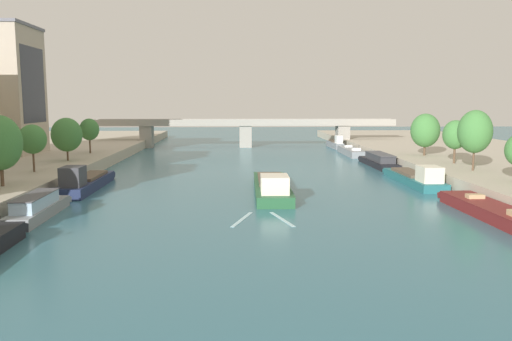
% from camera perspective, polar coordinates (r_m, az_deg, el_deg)
% --- Properties ---
extents(barge_midriver, '(4.34, 19.99, 2.96)m').
position_cam_1_polar(barge_midriver, '(59.12, 1.78, -1.74)').
color(barge_midriver, '#235633').
rests_on(barge_midriver, ground).
extents(wake_behind_barge, '(5.60, 5.95, 0.03)m').
position_cam_1_polar(wake_behind_barge, '(46.41, 0.69, -5.46)').
color(wake_behind_barge, '#A5D1DB').
rests_on(wake_behind_barge, ground).
extents(moored_boat_left_near, '(2.61, 12.06, 2.24)m').
position_cam_1_polar(moored_boat_left_near, '(51.04, -23.15, -3.82)').
color(moored_boat_left_near, gray).
rests_on(moored_boat_left_near, ground).
extents(moored_boat_left_gap_after, '(3.09, 16.39, 3.43)m').
position_cam_1_polar(moored_boat_left_gap_after, '(64.81, -18.51, -1.20)').
color(moored_boat_left_gap_after, '#1E284C').
rests_on(moored_boat_left_gap_after, ground).
extents(moored_boat_right_midway, '(3.55, 16.66, 2.26)m').
position_cam_1_polar(moored_boat_right_midway, '(51.91, 24.78, -4.10)').
color(moored_boat_right_midway, maroon).
rests_on(moored_boat_right_midway, ground).
extents(moored_boat_right_lone, '(3.29, 16.83, 2.92)m').
position_cam_1_polar(moored_boat_right_lone, '(69.11, 17.37, -0.75)').
color(moored_boat_right_lone, '#23666B').
rests_on(moored_boat_right_lone, ground).
extents(moored_boat_right_end, '(3.13, 15.24, 2.19)m').
position_cam_1_polar(moored_boat_right_end, '(86.62, 13.54, 1.07)').
color(moored_boat_right_end, black).
rests_on(moored_boat_right_end, ground).
extents(moored_boat_right_near, '(3.22, 15.49, 2.35)m').
position_cam_1_polar(moored_boat_right_near, '(104.62, 10.59, 2.11)').
color(moored_boat_right_near, gray).
rests_on(moored_boat_right_near, ground).
extents(moored_boat_right_gap_after, '(2.23, 11.23, 3.09)m').
position_cam_1_polar(moored_boat_right_gap_after, '(119.24, 8.84, 2.97)').
color(moored_boat_right_gap_after, gray).
rests_on(moored_boat_right_gap_after, ground).
extents(tree_left_far, '(4.42, 4.42, 7.39)m').
position_cam_1_polar(tree_left_far, '(59.04, -26.68, 2.78)').
color(tree_left_far, brown).
rests_on(tree_left_far, quay_left).
extents(tree_left_distant, '(3.42, 3.42, 5.95)m').
position_cam_1_polar(tree_left_distant, '(69.61, -23.69, 3.21)').
color(tree_left_distant, brown).
rests_on(tree_left_distant, quay_left).
extents(tree_left_by_lamp, '(4.50, 4.50, 6.39)m').
position_cam_1_polar(tree_left_by_lamp, '(81.20, -20.38, 3.76)').
color(tree_left_by_lamp, brown).
rests_on(tree_left_by_lamp, quay_left).
extents(tree_left_midway, '(3.28, 3.28, 5.91)m').
position_cam_1_polar(tree_left_midway, '(91.77, -18.11, 4.37)').
color(tree_left_midway, brown).
rests_on(tree_left_midway, quay_left).
extents(tree_right_third, '(4.25, 4.25, 7.72)m').
position_cam_1_polar(tree_right_third, '(70.45, 23.25, 4.01)').
color(tree_right_third, brown).
rests_on(tree_right_third, quay_right).
extents(tree_right_end_of_row, '(3.53, 3.53, 6.17)m').
position_cam_1_polar(tree_right_end_of_row, '(78.02, 21.36, 3.74)').
color(tree_right_end_of_row, brown).
rests_on(tree_right_end_of_row, quay_right).
extents(tree_right_far, '(4.67, 4.67, 6.84)m').
position_cam_1_polar(tree_right_far, '(87.78, 18.37, 4.26)').
color(tree_right_far, brown).
rests_on(tree_right_far, quay_right).
extents(bridge_far, '(69.94, 4.40, 6.54)m').
position_cam_1_polar(bridge_far, '(119.81, -1.19, 4.67)').
color(bridge_far, '#9E998E').
rests_on(bridge_far, ground).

